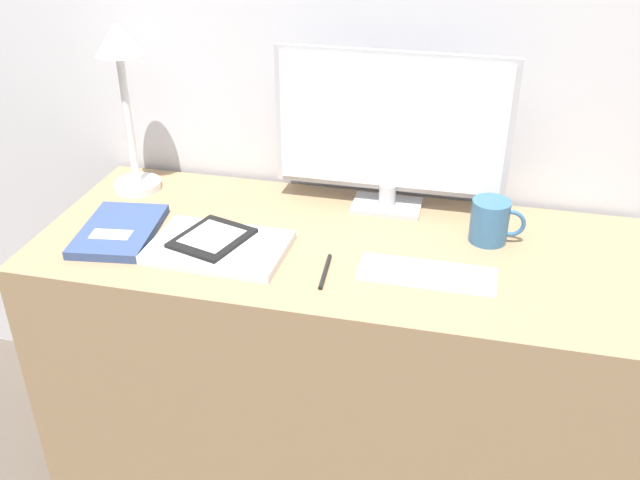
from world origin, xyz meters
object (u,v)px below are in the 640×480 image
object	(u,v)px
pen	(324,271)
ereader	(212,238)
keyboard	(427,274)
notebook	(119,231)
laptop	(219,248)
desk_lamp	(123,82)
coffee_mug	(491,221)
monitor	(391,129)

from	to	relation	value
pen	ereader	bearing A→B (deg)	170.28
keyboard	notebook	world-z (taller)	notebook
keyboard	ereader	distance (m)	0.49
notebook	pen	size ratio (longest dim) A/B	2.03
keyboard	laptop	xyz separation A→B (m)	(-0.47, -0.00, 0.00)
keyboard	notebook	xyz separation A→B (m)	(-0.72, 0.02, 0.00)
laptop	notebook	distance (m)	0.26
ereader	notebook	world-z (taller)	ereader
ereader	pen	bearing A→B (deg)	-9.72
pen	desk_lamp	bearing A→B (deg)	152.84
ereader	notebook	distance (m)	0.24
keyboard	laptop	world-z (taller)	laptop
pen	coffee_mug	bearing A→B (deg)	33.48
desk_lamp	notebook	world-z (taller)	desk_lamp
keyboard	notebook	bearing A→B (deg)	178.64
desk_lamp	pen	xyz separation A→B (m)	(0.58, -0.30, -0.29)
laptop	coffee_mug	bearing A→B (deg)	17.95
ereader	coffee_mug	bearing A→B (deg)	16.30
monitor	pen	xyz separation A→B (m)	(-0.09, -0.34, -0.20)
keyboard	coffee_mug	world-z (taller)	coffee_mug
laptop	pen	bearing A→B (deg)	-7.56
laptop	notebook	size ratio (longest dim) A/B	1.14
monitor	pen	distance (m)	0.40
monitor	desk_lamp	world-z (taller)	desk_lamp
keyboard	notebook	distance (m)	0.72
monitor	ereader	world-z (taller)	monitor
laptop	coffee_mug	world-z (taller)	coffee_mug
keyboard	notebook	size ratio (longest dim) A/B	1.08
notebook	pen	xyz separation A→B (m)	(0.51, -0.05, -0.01)
coffee_mug	laptop	bearing A→B (deg)	-162.05
ereader	pen	size ratio (longest dim) A/B	1.49
monitor	keyboard	xyz separation A→B (m)	(0.13, -0.30, -0.20)
ereader	desk_lamp	distance (m)	0.47
ereader	keyboard	bearing A→B (deg)	-1.17
laptop	pen	distance (m)	0.25
monitor	notebook	world-z (taller)	monitor
keyboard	coffee_mug	size ratio (longest dim) A/B	2.34
laptop	pen	xyz separation A→B (m)	(0.25, -0.03, -0.01)
monitor	pen	size ratio (longest dim) A/B	4.25
desk_lamp	ereader	bearing A→B (deg)	-39.18
monitor	pen	bearing A→B (deg)	-104.18
ereader	monitor	bearing A→B (deg)	39.34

